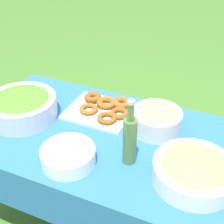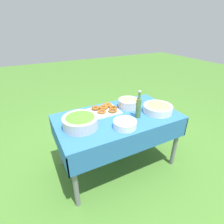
% 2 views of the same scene
% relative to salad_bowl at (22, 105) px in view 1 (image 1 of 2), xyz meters
% --- Properties ---
extents(picnic_table, '(1.38, 0.78, 0.71)m').
position_rel_salad_bowl_xyz_m(picnic_table, '(0.44, 0.03, -0.17)').
color(picnic_table, '#2D6BB2').
rests_on(picnic_table, ground_plane).
extents(salad_bowl, '(0.36, 0.36, 0.13)m').
position_rel_salad_bowl_xyz_m(salad_bowl, '(0.00, 0.00, 0.00)').
color(salad_bowl, silver).
rests_on(salad_bowl, picnic_table).
extents(pasta_bowl, '(0.24, 0.24, 0.13)m').
position_rel_salad_bowl_xyz_m(pasta_bowl, '(0.67, 0.17, -0.00)').
color(pasta_bowl, silver).
rests_on(pasta_bowl, picnic_table).
extents(donut_platter, '(0.35, 0.30, 0.05)m').
position_rel_salad_bowl_xyz_m(donut_platter, '(0.37, 0.21, -0.05)').
color(donut_platter, silver).
rests_on(donut_platter, picnic_table).
extents(plate_stack, '(0.24, 0.24, 0.07)m').
position_rel_salad_bowl_xyz_m(plate_stack, '(0.39, -0.21, -0.03)').
color(plate_stack, white).
rests_on(plate_stack, picnic_table).
extents(olive_oil_bottle, '(0.06, 0.06, 0.31)m').
position_rel_salad_bowl_xyz_m(olive_oil_bottle, '(0.63, -0.09, 0.05)').
color(olive_oil_bottle, '#4C7238').
rests_on(olive_oil_bottle, picnic_table).
extents(bread_bowl, '(0.33, 0.33, 0.11)m').
position_rel_salad_bowl_xyz_m(bread_bowl, '(0.90, -0.10, -0.02)').
color(bread_bowl, white).
rests_on(bread_bowl, picnic_table).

